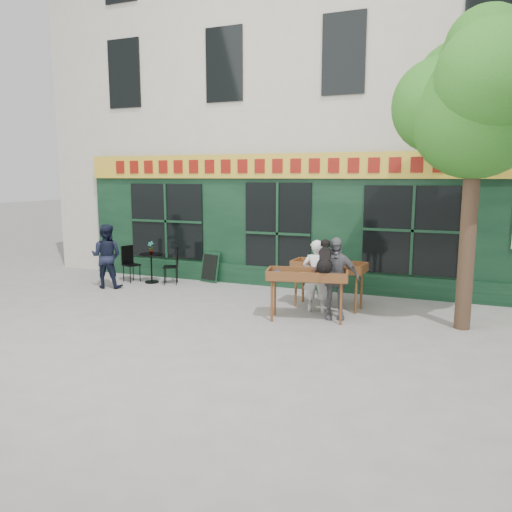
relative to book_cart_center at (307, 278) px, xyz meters
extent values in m
plane|color=slate|center=(-1.51, 0.24, -0.82)|extent=(80.00, 80.00, 0.00)
cube|color=beige|center=(-1.51, 6.24, 4.18)|extent=(14.00, 7.00, 10.00)
cube|color=black|center=(-1.51, 2.66, 0.78)|extent=(11.00, 0.16, 3.20)
cube|color=gold|center=(-1.51, 2.54, 2.18)|extent=(11.00, 0.06, 0.60)
cube|color=maroon|center=(-1.51, 2.50, 2.18)|extent=(9.60, 0.03, 0.34)
cube|color=black|center=(-1.51, 2.56, -0.57)|extent=(11.00, 0.10, 0.50)
cube|color=black|center=(-1.51, 2.56, 0.53)|extent=(1.70, 0.05, 2.50)
cube|color=black|center=(-4.71, 2.56, 0.73)|extent=(2.20, 0.05, 2.00)
cube|color=black|center=(1.69, 2.56, 0.73)|extent=(2.20, 0.05, 2.00)
cylinder|color=#382619|center=(2.79, 0.54, 0.98)|extent=(0.28, 0.28, 3.60)
sphere|color=#246316|center=(2.79, 0.54, 2.98)|extent=(2.20, 2.20, 2.20)
sphere|color=#246316|center=(2.19, 0.74, 3.18)|extent=(1.70, 1.70, 1.70)
sphere|color=#246316|center=(2.99, -0.06, 3.48)|extent=(1.80, 1.80, 1.80)
sphere|color=#246316|center=(2.49, 1.14, 3.58)|extent=(1.60, 1.60, 1.60)
sphere|color=#246316|center=(2.89, 0.64, 4.08)|extent=(1.40, 1.40, 1.40)
cylinder|color=brown|center=(-0.59, -0.35, -0.42)|extent=(0.05, 0.05, 0.80)
cylinder|color=brown|center=(0.68, -0.08, -0.42)|extent=(0.05, 0.05, 0.80)
cylinder|color=brown|center=(-0.68, 0.08, -0.42)|extent=(0.05, 0.05, 0.80)
cylinder|color=brown|center=(0.59, 0.35, -0.42)|extent=(0.05, 0.05, 0.80)
cube|color=brown|center=(0.00, 0.00, 0.00)|extent=(1.59, 0.88, 0.05)
cube|color=brown|center=(0.06, -0.28, 0.08)|extent=(1.47, 0.36, 0.18)
cube|color=brown|center=(-0.06, 0.28, 0.08)|extent=(1.47, 0.36, 0.18)
cube|color=brown|center=(0.00, 0.00, 0.06)|extent=(1.36, 0.67, 0.06)
imported|color=silver|center=(0.00, 0.65, -0.08)|extent=(0.61, 0.46, 1.49)
cylinder|color=brown|center=(-0.50, 0.89, -0.42)|extent=(0.05, 0.05, 0.80)
cylinder|color=brown|center=(0.79, 0.80, -0.42)|extent=(0.05, 0.05, 0.80)
cylinder|color=brown|center=(-0.47, 1.33, -0.42)|extent=(0.05, 0.05, 0.80)
cylinder|color=brown|center=(0.82, 1.24, -0.42)|extent=(0.05, 0.05, 0.80)
cube|color=brown|center=(0.16, 1.06, 0.00)|extent=(1.54, 0.69, 0.05)
cube|color=brown|center=(0.14, 0.78, 0.08)|extent=(1.50, 0.15, 0.18)
cube|color=brown|center=(0.18, 1.35, 0.08)|extent=(1.50, 0.15, 0.18)
cube|color=brown|center=(0.16, 1.06, 0.06)|extent=(1.33, 0.49, 0.06)
imported|color=#57585C|center=(0.46, 0.31, -0.02)|extent=(1.01, 0.63, 1.60)
cylinder|color=black|center=(-4.72, 1.79, -0.80)|extent=(0.36, 0.36, 0.03)
cylinder|color=black|center=(-4.72, 1.79, -0.44)|extent=(0.04, 0.04, 0.72)
cylinder|color=black|center=(-4.72, 1.79, -0.07)|extent=(0.60, 0.60, 0.03)
cube|color=black|center=(-5.27, 1.69, -0.37)|extent=(0.46, 0.46, 0.03)
cube|color=black|center=(-5.43, 1.74, -0.12)|extent=(0.15, 0.35, 0.50)
cylinder|color=black|center=(-5.18, 1.50, -0.60)|extent=(0.02, 0.02, 0.44)
cylinder|color=black|center=(-5.08, 1.78, -0.60)|extent=(0.02, 0.02, 0.44)
cylinder|color=black|center=(-5.46, 1.60, -0.60)|extent=(0.02, 0.02, 0.44)
cylinder|color=black|center=(-5.36, 1.88, -0.60)|extent=(0.02, 0.02, 0.44)
cube|color=black|center=(-4.17, 1.84, -0.37)|extent=(0.48, 0.48, 0.03)
cube|color=black|center=(-4.02, 1.91, -0.12)|extent=(0.18, 0.34, 0.50)
cylinder|color=black|center=(-4.37, 1.91, -0.60)|extent=(0.02, 0.02, 0.44)
cylinder|color=black|center=(-4.24, 1.64, -0.60)|extent=(0.02, 0.02, 0.44)
cylinder|color=black|center=(-4.10, 2.04, -0.60)|extent=(0.02, 0.02, 0.44)
cylinder|color=black|center=(-3.97, 1.77, -0.60)|extent=(0.02, 0.02, 0.44)
imported|color=gray|center=(-4.72, 1.79, 0.11)|extent=(0.18, 0.13, 0.33)
imported|color=black|center=(-5.42, 0.89, -0.03)|extent=(0.91, 0.79, 1.59)
cube|color=black|center=(-3.35, 2.44, -0.42)|extent=(0.59, 0.32, 0.79)
cube|color=black|center=(-3.35, 2.42, -0.42)|extent=(0.49, 0.27, 0.65)
camera|label=1|loc=(2.59, -9.04, 1.93)|focal=35.00mm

